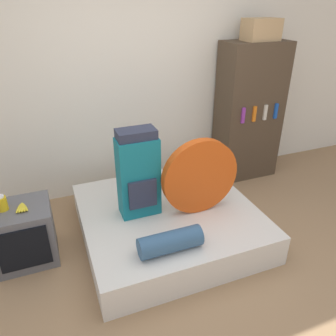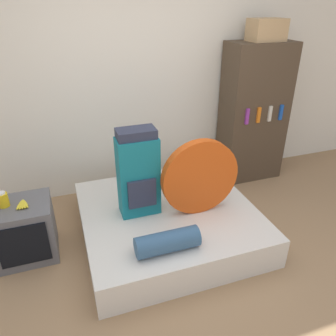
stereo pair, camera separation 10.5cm
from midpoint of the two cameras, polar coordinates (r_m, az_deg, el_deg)
ground_plane at (r=2.93m, az=4.15°, el=-19.31°), size 16.00×16.00×0.00m
wall_back at (r=3.82m, az=-7.19°, el=14.71°), size 8.00×0.05×2.60m
bed at (r=3.32m, az=-0.87°, el=-9.22°), size 1.65×1.59×0.30m
backpack at (r=2.99m, az=-6.18°, el=-1.12°), size 0.37×0.24×0.84m
tent_bag at (r=3.03m, az=4.58°, el=-1.51°), size 0.74×0.09×0.74m
sleeping_roll at (r=2.70m, az=-0.72°, el=-12.73°), size 0.53×0.18×0.18m
television at (r=3.25m, az=-24.62°, el=-10.40°), size 0.51×0.48×0.54m
canister at (r=3.11m, az=-27.87°, el=-5.46°), size 0.09×0.09×0.14m
banana_bunch at (r=3.08m, az=-24.99°, el=-6.25°), size 0.12×0.16×0.03m
bookshelf at (r=4.27m, az=13.19°, el=9.35°), size 0.77×0.44×1.70m
cardboard_box at (r=4.07m, az=15.15°, el=22.26°), size 0.38×0.26×0.24m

